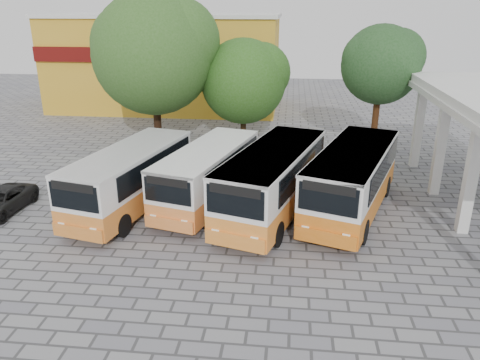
# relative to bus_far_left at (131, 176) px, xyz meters

# --- Properties ---
(ground) EXTENTS (90.00, 90.00, 0.00)m
(ground) POSITION_rel_bus_far_left_xyz_m (6.82, -2.59, -1.68)
(ground) COLOR gray
(ground) RESTS_ON ground
(shophouse_block) EXTENTS (20.40, 10.40, 8.30)m
(shophouse_block) POSITION_rel_bus_far_left_xyz_m (-4.18, 23.39, 2.48)
(shophouse_block) COLOR gold
(shophouse_block) RESTS_ON ground
(bus_far_left) EXTENTS (4.17, 8.46, 2.90)m
(bus_far_left) POSITION_rel_bus_far_left_xyz_m (0.00, 0.00, 0.00)
(bus_far_left) COLOR orange
(bus_far_left) RESTS_ON ground
(bus_centre_left) EXTENTS (4.23, 8.19, 2.80)m
(bus_centre_left) POSITION_rel_bus_far_left_xyz_m (3.44, 1.00, -0.06)
(bus_centre_left) COLOR orange
(bus_centre_left) RESTS_ON ground
(bus_centre_right) EXTENTS (4.94, 9.09, 3.09)m
(bus_centre_right) POSITION_rel_bus_far_left_xyz_m (6.56, 0.07, 0.11)
(bus_centre_right) COLOR orange
(bus_centre_right) RESTS_ON ground
(bus_far_right) EXTENTS (5.23, 9.08, 3.07)m
(bus_far_right) POSITION_rel_bus_far_left_xyz_m (10.14, 0.63, 0.10)
(bus_far_right) COLOR orange
(bus_far_right) RESTS_ON ground
(tree_left) EXTENTS (8.18, 7.79, 10.00)m
(tree_left) POSITION_rel_bus_far_left_xyz_m (-1.56, 10.49, 4.68)
(tree_left) COLOR black
(tree_left) RESTS_ON ground
(tree_middle) EXTENTS (5.93, 5.65, 7.09)m
(tree_middle) POSITION_rel_bus_far_left_xyz_m (4.10, 11.74, 2.77)
(tree_middle) COLOR #322011
(tree_middle) RESTS_ON ground
(tree_right) EXTENTS (5.06, 4.81, 8.05)m
(tree_right) POSITION_rel_bus_far_left_xyz_m (12.65, 10.26, 4.11)
(tree_right) COLOR #492712
(tree_right) RESTS_ON ground
(parked_car) EXTENTS (2.01, 4.03, 1.10)m
(parked_car) POSITION_rel_bus_far_left_xyz_m (-5.98, -1.05, -1.13)
(parked_car) COLOR black
(parked_car) RESTS_ON ground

